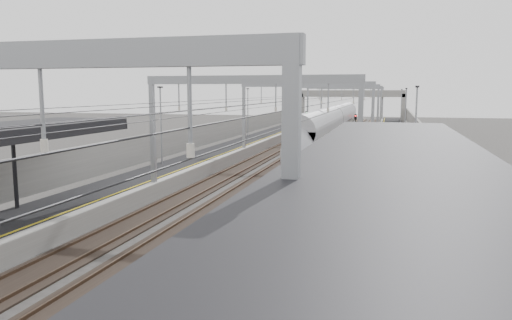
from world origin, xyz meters
The scene contains 13 objects.
platform_left centered at (-8.00, 45.00, 0.50)m, with size 4.00×120.00×1.00m, color black.
platform_right centered at (8.00, 45.00, 0.50)m, with size 4.00×120.00×1.00m, color black.
tracks centered at (0.00, 45.00, 0.05)m, with size 11.40×140.00×0.20m.
overhead_line centered at (0.00, 51.62, 6.14)m, with size 13.00×140.00×6.60m.
canopy_right centered at (8.03, 2.99, 5.09)m, with size 4.40×30.00×4.24m.
overbridge centered at (0.00, 100.00, 5.31)m, with size 22.00×2.20×6.90m.
wall_left centered at (-11.20, 45.00, 1.60)m, with size 0.30×120.00×3.20m, color gray.
wall_right centered at (11.20, 45.00, 1.60)m, with size 0.30×120.00×3.20m, color gray.
train centered at (1.50, 48.79, 1.97)m, with size 2.52×45.88×3.99m.
bench centered at (7.45, 13.07, 1.54)m, with size 0.91×1.80×0.90m.
signal_green centered at (-5.20, 73.86, 2.42)m, with size 0.32×0.32×3.48m.
signal_red_near centered at (3.20, 65.43, 2.42)m, with size 0.32×0.32×3.48m.
signal_red_far centered at (5.40, 67.20, 2.42)m, with size 0.32×0.32×3.48m.
Camera 1 is at (7.86, -6.09, 6.68)m, focal length 35.00 mm.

